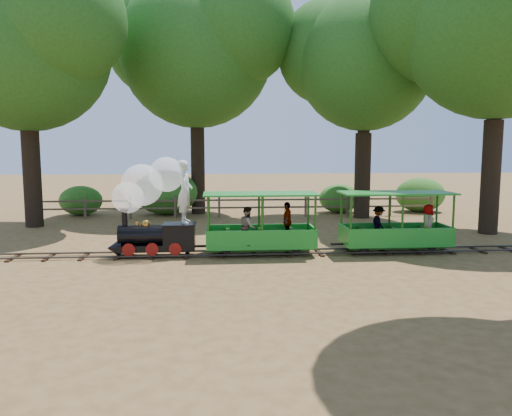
{
  "coord_description": "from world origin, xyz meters",
  "views": [
    {
      "loc": [
        -1.09,
        -14.67,
        3.23
      ],
      "look_at": [
        0.1,
        0.5,
        1.35
      ],
      "focal_mm": 35.0,
      "sensor_mm": 36.0,
      "label": 1
    }
  ],
  "objects": [
    {
      "name": "shrub_west",
      "position": [
        -7.51,
        9.3,
        0.7
      ],
      "size": [
        2.01,
        1.55,
        1.39
      ],
      "primitive_type": "ellipsoid",
      "color": "#2D6B1E",
      "rests_on": "ground"
    },
    {
      "name": "oak_nw",
      "position": [
        -8.53,
        6.09,
        7.45
      ],
      "size": [
        8.25,
        7.26,
        10.41
      ],
      "color": "#2D2116",
      "rests_on": "ground"
    },
    {
      "name": "shrub_mid_e",
      "position": [
        4.91,
        9.3,
        0.7
      ],
      "size": [
        2.01,
        1.55,
        1.39
      ],
      "primitive_type": "ellipsoid",
      "color": "#2D6B1E",
      "rests_on": "ground"
    },
    {
      "name": "carriage_rear",
      "position": [
        4.38,
        -0.02,
        0.75
      ],
      "size": [
        3.38,
        1.38,
        1.76
      ],
      "color": "#1E8D27",
      "rests_on": "track"
    },
    {
      "name": "shrub_mid_w",
      "position": [
        -3.52,
        9.3,
        1.06
      ],
      "size": [
        3.06,
        2.35,
        2.12
      ],
      "primitive_type": "ellipsoid",
      "color": "#2D6B1E",
      "rests_on": "ground"
    },
    {
      "name": "oak_e",
      "position": [
        8.97,
        3.09,
        7.97
      ],
      "size": [
        8.56,
        7.54,
        11.05
      ],
      "color": "#2D2116",
      "rests_on": "ground"
    },
    {
      "name": "track",
      "position": [
        0.0,
        0.0,
        0.07
      ],
      "size": [
        22.0,
        1.0,
        0.1
      ],
      "color": "#3F3D3A",
      "rests_on": "ground"
    },
    {
      "name": "oak_nc",
      "position": [
        -2.04,
        9.6,
        8.04
      ],
      "size": [
        8.95,
        7.88,
        11.25
      ],
      "color": "#2D2116",
      "rests_on": "ground"
    },
    {
      "name": "locomotive",
      "position": [
        -3.01,
        0.08,
        1.7
      ],
      "size": [
        2.6,
        1.22,
        2.99
      ],
      "color": "black",
      "rests_on": "ground"
    },
    {
      "name": "ground",
      "position": [
        0.0,
        0.0,
        0.0
      ],
      "size": [
        90.0,
        90.0,
        0.0
      ],
      "primitive_type": "plane",
      "color": "#976C41",
      "rests_on": "ground"
    },
    {
      "name": "oak_ne",
      "position": [
        5.47,
        7.58,
        7.22
      ],
      "size": [
        7.54,
        6.64,
        9.95
      ],
      "color": "#2D2116",
      "rests_on": "ground"
    },
    {
      "name": "shrub_east",
      "position": [
        9.0,
        9.3,
        0.85
      ],
      "size": [
        2.46,
        1.89,
        1.7
      ],
      "primitive_type": "ellipsoid",
      "color": "#2D6B1E",
      "rests_on": "ground"
    },
    {
      "name": "fence",
      "position": [
        0.0,
        8.0,
        0.58
      ],
      "size": [
        18.1,
        0.1,
        1.0
      ],
      "color": "brown",
      "rests_on": "ground"
    },
    {
      "name": "carriage_front",
      "position": [
        0.26,
        -0.01,
        0.76
      ],
      "size": [
        3.38,
        1.38,
        1.76
      ],
      "color": "#1E8D27",
      "rests_on": "track"
    }
  ]
}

